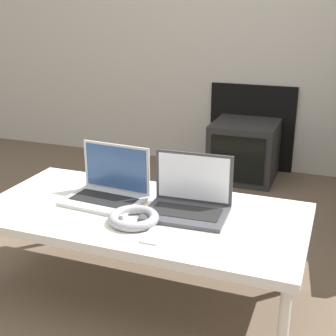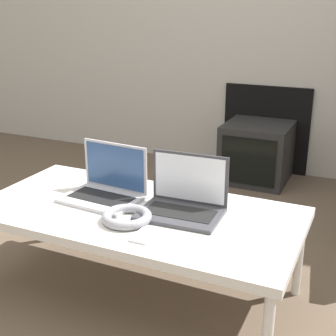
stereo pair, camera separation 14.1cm
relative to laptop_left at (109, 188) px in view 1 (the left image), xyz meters
name	(u,v)px [view 1 (the left image)]	position (x,y,z in m)	size (l,w,h in m)	color
table	(142,217)	(0.18, -0.06, -0.08)	(1.30, 0.65, 0.39)	silver
laptop_left	(109,188)	(0.00, 0.00, 0.00)	(0.34, 0.25, 0.23)	#B2B2B7
laptop_right	(189,200)	(0.36, 0.00, 0.00)	(0.33, 0.24, 0.23)	#38383D
headphones	(134,218)	(0.19, -0.17, -0.03)	(0.19, 0.19, 0.04)	gray
phone	(155,235)	(0.31, -0.25, -0.05)	(0.07, 0.13, 0.01)	silver
tv	(244,150)	(0.27, 1.52, -0.24)	(0.44, 0.46, 0.41)	black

